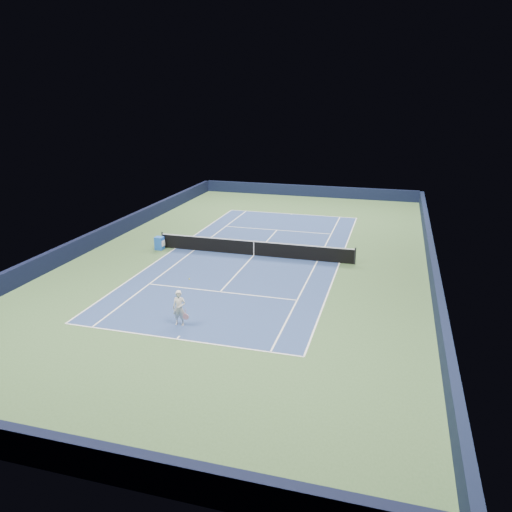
# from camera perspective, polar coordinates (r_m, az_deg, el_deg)

# --- Properties ---
(ground) EXTENTS (40.00, 40.00, 0.00)m
(ground) POSITION_cam_1_polar(r_m,az_deg,el_deg) (32.04, -0.25, 0.07)
(ground) COLOR #38562F
(ground) RESTS_ON ground
(wall_far) EXTENTS (22.00, 0.35, 1.10)m
(wall_far) POSITION_cam_1_polar(r_m,az_deg,el_deg) (50.69, 6.00, 7.41)
(wall_far) COLOR black
(wall_far) RESTS_ON ground
(wall_near) EXTENTS (22.00, 0.35, 1.10)m
(wall_near) POSITION_cam_1_polar(r_m,az_deg,el_deg) (15.79, -21.94, -20.05)
(wall_near) COLOR black
(wall_near) RESTS_ON ground
(wall_right) EXTENTS (0.35, 40.00, 1.10)m
(wall_right) POSITION_cam_1_polar(r_m,az_deg,el_deg) (30.84, 19.47, -0.67)
(wall_right) COLOR #101832
(wall_right) RESTS_ON ground
(wall_left) EXTENTS (0.35, 40.00, 1.10)m
(wall_left) POSITION_cam_1_polar(r_m,az_deg,el_deg) (36.27, -16.93, 2.35)
(wall_left) COLOR black
(wall_left) RESTS_ON ground
(court_surface) EXTENTS (10.97, 23.77, 0.01)m
(court_surface) POSITION_cam_1_polar(r_m,az_deg,el_deg) (32.04, -0.25, 0.08)
(court_surface) COLOR navy
(court_surface) RESTS_ON ground
(baseline_far) EXTENTS (10.97, 0.08, 0.00)m
(baseline_far) POSITION_cam_1_polar(r_m,az_deg,el_deg) (43.17, 4.13, 4.82)
(baseline_far) COLOR white
(baseline_far) RESTS_ON ground
(baseline_near) EXTENTS (10.97, 0.08, 0.00)m
(baseline_near) POSITION_cam_1_polar(r_m,az_deg,el_deg) (21.74, -9.06, -9.36)
(baseline_near) COLOR white
(baseline_near) RESTS_ON ground
(sideline_doubles_right) EXTENTS (0.08, 23.77, 0.00)m
(sideline_doubles_right) POSITION_cam_1_polar(r_m,az_deg,el_deg) (31.05, 9.52, -0.78)
(sideline_doubles_right) COLOR white
(sideline_doubles_right) RESTS_ON ground
(sideline_doubles_left) EXTENTS (0.08, 23.77, 0.00)m
(sideline_doubles_left) POSITION_cam_1_polar(r_m,az_deg,el_deg) (33.90, -9.20, 0.87)
(sideline_doubles_left) COLOR white
(sideline_doubles_left) RESTS_ON ground
(sideline_singles_right) EXTENTS (0.08, 23.77, 0.00)m
(sideline_singles_right) POSITION_cam_1_polar(r_m,az_deg,el_deg) (31.21, 7.03, -0.56)
(sideline_singles_right) COLOR white
(sideline_singles_right) RESTS_ON ground
(sideline_singles_left) EXTENTS (0.08, 23.77, 0.00)m
(sideline_singles_left) POSITION_cam_1_polar(r_m,az_deg,el_deg) (33.36, -7.06, 0.68)
(sideline_singles_left) COLOR white
(sideline_singles_left) RESTS_ON ground
(service_line_far) EXTENTS (8.23, 0.08, 0.00)m
(service_line_far) POSITION_cam_1_polar(r_m,az_deg,el_deg) (37.97, 2.42, 2.98)
(service_line_far) COLOR white
(service_line_far) RESTS_ON ground
(service_line_near) EXTENTS (8.23, 0.08, 0.00)m
(service_line_near) POSITION_cam_1_polar(r_m,az_deg,el_deg) (26.33, -4.11, -4.10)
(service_line_near) COLOR white
(service_line_near) RESTS_ON ground
(center_service_line) EXTENTS (0.08, 12.80, 0.00)m
(center_service_line) POSITION_cam_1_polar(r_m,az_deg,el_deg) (32.04, -0.25, 0.09)
(center_service_line) COLOR white
(center_service_line) RESTS_ON ground
(center_mark_far) EXTENTS (0.08, 0.30, 0.00)m
(center_mark_far) POSITION_cam_1_polar(r_m,az_deg,el_deg) (43.02, 4.09, 4.78)
(center_mark_far) COLOR white
(center_mark_far) RESTS_ON ground
(center_mark_near) EXTENTS (0.08, 0.30, 0.00)m
(center_mark_near) POSITION_cam_1_polar(r_m,az_deg,el_deg) (21.86, -8.90, -9.18)
(center_mark_near) COLOR white
(center_mark_near) RESTS_ON ground
(tennis_net) EXTENTS (12.90, 0.10, 1.07)m
(tennis_net) POSITION_cam_1_polar(r_m,az_deg,el_deg) (31.89, -0.25, 0.93)
(tennis_net) COLOR black
(tennis_net) RESTS_ON ground
(sponsor_cube) EXTENTS (0.58, 0.48, 0.87)m
(sponsor_cube) POSITION_cam_1_polar(r_m,az_deg,el_deg) (33.75, -10.98, 1.45)
(sponsor_cube) COLOR blue
(sponsor_cube) RESTS_ON ground
(tennis_player) EXTENTS (0.78, 1.26, 1.88)m
(tennis_player) POSITION_cam_1_polar(r_m,az_deg,el_deg) (22.62, -8.76, -5.90)
(tennis_player) COLOR silver
(tennis_player) RESTS_ON ground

